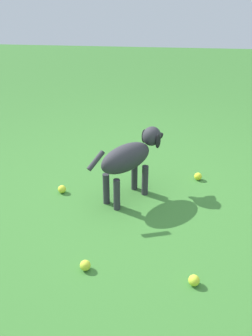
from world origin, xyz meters
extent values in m
plane|color=#38722D|center=(0.00, 0.00, 0.00)|extent=(14.00, 14.00, 0.00)
ellipsoid|color=#2D2D33|center=(0.04, 0.04, 0.36)|extent=(0.48, 0.44, 0.21)
cylinder|color=#2D2D33|center=(0.20, -0.02, 0.13)|extent=(0.05, 0.05, 0.26)
cylinder|color=#2D2D33|center=(0.12, -0.11, 0.13)|extent=(0.05, 0.05, 0.26)
cylinder|color=#2D2D33|center=(-0.04, 0.18, 0.13)|extent=(0.05, 0.05, 0.26)
cylinder|color=#2D2D33|center=(-0.11, 0.09, 0.13)|extent=(0.05, 0.05, 0.26)
ellipsoid|color=#2D2D33|center=(0.26, -0.15, 0.46)|extent=(0.21, 0.21, 0.16)
ellipsoid|color=black|center=(0.32, -0.19, 0.44)|extent=(0.13, 0.12, 0.06)
sphere|color=black|center=(0.35, -0.22, 0.44)|extent=(0.03, 0.03, 0.03)
ellipsoid|color=black|center=(0.30, -0.08, 0.44)|extent=(0.06, 0.06, 0.12)
ellipsoid|color=black|center=(0.21, -0.20, 0.44)|extent=(0.06, 0.06, 0.12)
cylinder|color=#2D2D33|center=(-0.18, 0.22, 0.44)|extent=(0.14, 0.13, 0.12)
sphere|color=#BFD434|center=(-0.79, 0.20, 0.03)|extent=(0.07, 0.07, 0.07)
sphere|color=#CBDC34|center=(0.07, 0.57, 0.03)|extent=(0.07, 0.07, 0.07)
sphere|color=yellow|center=(0.41, -0.56, 0.03)|extent=(0.07, 0.07, 0.07)
sphere|color=#C3DD33|center=(-0.84, -0.45, 0.03)|extent=(0.07, 0.07, 0.07)
camera|label=1|loc=(-2.45, -0.23, 1.59)|focal=39.43mm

